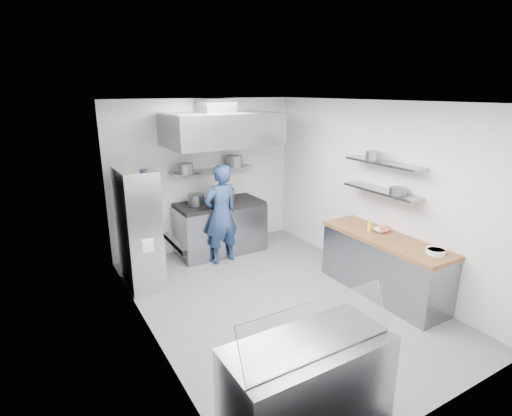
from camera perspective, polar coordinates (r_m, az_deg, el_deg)
floor at (r=5.97m, az=3.00°, el=-13.02°), size 5.00×5.00×0.00m
ceiling at (r=5.20m, az=3.47°, el=14.93°), size 5.00×5.00×0.00m
wall_back at (r=7.56m, az=-7.34°, el=4.62°), size 3.60×2.80×0.02m
wall_front at (r=3.75m, az=25.16°, el=-9.47°), size 3.60×2.80×0.02m
wall_left at (r=4.71m, az=-15.38°, el=-3.20°), size 2.80×5.00×0.02m
wall_right at (r=6.56m, az=16.45°, el=2.24°), size 2.80×5.00×0.02m
gas_range at (r=7.51m, az=-5.16°, el=-2.94°), size 1.60×0.80×0.90m
cooktop at (r=7.36m, az=-5.25°, el=0.59°), size 1.57×0.78×0.06m
stock_pot_left at (r=7.19m, az=-8.58°, el=1.17°), size 0.30×0.30×0.20m
stock_pot_mid at (r=7.34m, az=-4.35°, el=1.79°), size 0.34×0.34×0.24m
over_range_shelf at (r=7.44m, az=-6.17°, el=5.40°), size 1.60×0.30×0.04m
shelf_pot_a at (r=7.06m, az=-10.13°, el=5.55°), size 0.28×0.28×0.18m
shelf_pot_b at (r=7.55m, az=-3.17°, el=6.64°), size 0.31×0.31×0.22m
extractor_hood at (r=6.95m, az=-4.92°, el=11.17°), size 1.90×1.15×0.55m
hood_duct at (r=7.13m, az=-5.81°, el=14.34°), size 0.55×0.55×0.24m
red_firebox at (r=7.12m, az=-16.43°, el=3.50°), size 0.22×0.10×0.26m
chef at (r=6.92m, az=-5.01°, el=-0.89°), size 0.69×0.50×1.76m
wire_rack at (r=6.32m, az=-16.40°, el=-2.80°), size 0.50×0.90×1.85m
rack_bin_a at (r=6.00m, az=-15.34°, el=-5.03°), size 0.16×0.20×0.18m
rack_bin_b at (r=6.09m, az=-16.38°, el=0.18°), size 0.14×0.18×0.16m
rack_jar at (r=5.75m, az=-15.68°, el=4.45°), size 0.12×0.12×0.18m
knife_strip at (r=3.85m, az=-11.57°, el=-5.00°), size 0.04×0.55×0.05m
prep_counter_base at (r=6.27m, az=17.67°, el=-8.04°), size 0.62×2.00×0.84m
prep_counter_top at (r=6.10m, az=18.04°, el=-4.19°), size 0.65×2.04×0.06m
plate_stack_a at (r=5.69m, az=24.35°, el=-5.75°), size 0.22×0.22×0.06m
plate_stack_b at (r=5.72m, az=24.26°, el=-5.60°), size 0.24×0.24×0.06m
copper_pan at (r=6.32m, az=18.01°, el=-2.88°), size 0.16×0.16×0.06m
squeeze_bottle at (r=6.18m, az=15.90°, el=-2.55°), size 0.06×0.06×0.18m
mixing_bowl at (r=6.25m, az=17.32°, el=-3.07°), size 0.24×0.24×0.05m
wall_shelf_lower at (r=6.22m, az=17.50°, el=2.35°), size 0.30×1.30×0.04m
wall_shelf_upper at (r=6.14m, az=17.84°, el=6.15°), size 0.30×1.30×0.04m
shelf_pot_c at (r=6.00m, az=19.65°, el=2.33°), size 0.25×0.25×0.10m
shelf_pot_d at (r=6.16m, az=16.46°, el=7.15°), size 0.24×0.24×0.14m
display_case at (r=3.91m, az=7.31°, el=-23.73°), size 1.50×0.70×0.85m
display_glass at (r=3.45m, az=8.98°, el=-16.57°), size 1.47×0.19×0.42m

